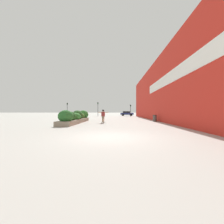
% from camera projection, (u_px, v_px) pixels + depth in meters
% --- Properties ---
extents(ground_plane, '(300.00, 300.00, 0.00)m').
position_uv_depth(ground_plane, '(108.00, 137.00, 7.69)').
color(ground_plane, '#A3A099').
extents(building_wall_right, '(0.67, 40.98, 8.49)m').
position_uv_depth(building_wall_right, '(157.00, 91.00, 21.08)').
color(building_wall_right, red).
rests_on(building_wall_right, ground_plane).
extents(planter_box, '(1.50, 8.86, 1.46)m').
position_uv_depth(planter_box, '(76.00, 117.00, 17.10)').
color(planter_box, gray).
rests_on(planter_box, ground_plane).
extents(skateboard, '(0.43, 0.73, 0.09)m').
position_uv_depth(skateboard, '(103.00, 122.00, 17.04)').
color(skateboard, black).
rests_on(skateboard, ground_plane).
extents(skateboarder, '(1.27, 0.60, 1.44)m').
position_uv_depth(skateboarder, '(103.00, 114.00, 17.04)').
color(skateboarder, tan).
rests_on(skateboarder, skateboard).
extents(trash_bin, '(0.49, 0.49, 0.86)m').
position_uv_depth(trash_bin, '(155.00, 118.00, 19.25)').
color(trash_bin, '#514C47').
rests_on(trash_bin, ground_plane).
extents(car_leftmost, '(4.12, 1.91, 1.40)m').
position_uv_depth(car_leftmost, '(156.00, 113.00, 46.72)').
color(car_leftmost, silver).
rests_on(car_leftmost, ground_plane).
extents(car_center_left, '(3.82, 1.88, 1.35)m').
position_uv_depth(car_center_left, '(127.00, 113.00, 44.33)').
color(car_center_left, navy).
rests_on(car_center_left, ground_plane).
extents(traffic_light_left, '(0.28, 0.30, 3.81)m').
position_uv_depth(traffic_light_left, '(98.00, 107.00, 40.88)').
color(traffic_light_left, black).
rests_on(traffic_light_left, ground_plane).
extents(traffic_light_right, '(0.28, 0.30, 3.11)m').
position_uv_depth(traffic_light_right, '(131.00, 108.00, 39.97)').
color(traffic_light_right, black).
rests_on(traffic_light_right, ground_plane).
extents(traffic_light_far_left, '(0.28, 0.30, 3.62)m').
position_uv_depth(traffic_light_far_left, '(67.00, 107.00, 40.83)').
color(traffic_light_far_left, black).
rests_on(traffic_light_far_left, ground_plane).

